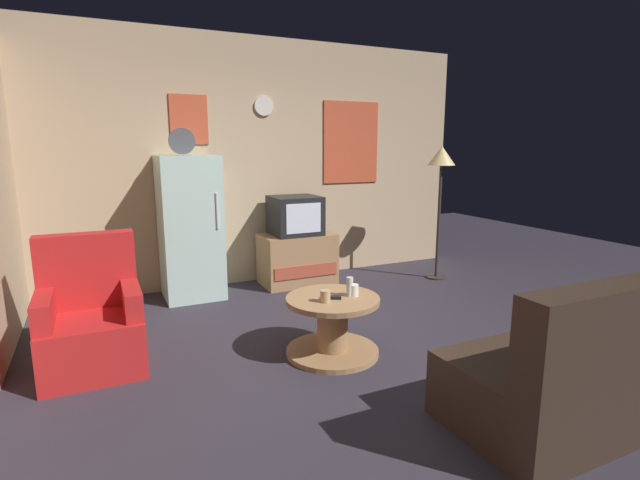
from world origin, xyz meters
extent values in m
plane|color=#2D2833|center=(0.00, 0.00, 0.00)|extent=(12.00, 12.00, 0.00)
cube|color=tan|center=(0.00, 2.45, 1.40)|extent=(5.20, 0.10, 2.80)
cube|color=#C64C2D|center=(1.14, 2.39, 1.63)|extent=(0.76, 0.02, 1.00)
cube|color=#C64C2D|center=(-0.84, 2.39, 1.87)|extent=(0.40, 0.02, 0.52)
cylinder|color=silver|center=(0.00, 2.39, 2.04)|extent=(0.22, 0.03, 0.22)
cube|color=silver|center=(-0.94, 2.09, 0.75)|extent=(0.60, 0.60, 1.50)
cylinder|color=silver|center=(-0.72, 1.79, 0.95)|extent=(0.02, 0.02, 0.36)
cylinder|color=#4C4C51|center=(-0.99, 2.01, 1.64)|extent=(0.26, 0.04, 0.26)
cube|color=#9E754C|center=(0.26, 2.07, 0.29)|extent=(0.84, 0.52, 0.59)
cube|color=#AD4733|center=(0.26, 1.81, 0.21)|extent=(0.76, 0.01, 0.14)
cube|color=black|center=(0.24, 2.07, 0.81)|extent=(0.54, 0.50, 0.44)
cube|color=silver|center=(0.24, 1.82, 0.81)|extent=(0.41, 0.01, 0.33)
cylinder|color=#332D28|center=(1.89, 1.55, 0.01)|extent=(0.24, 0.24, 0.02)
cylinder|color=#332D28|center=(1.89, 1.55, 0.70)|extent=(0.04, 0.04, 1.40)
cone|color=#F2D18C|center=(1.89, 1.55, 1.48)|extent=(0.32, 0.32, 0.22)
cylinder|color=#9E754C|center=(-0.25, 0.14, 0.02)|extent=(0.72, 0.72, 0.04)
cylinder|color=#9E754C|center=(-0.25, 0.14, 0.23)|extent=(0.24, 0.24, 0.42)
cylinder|color=#9E754C|center=(-0.25, 0.14, 0.44)|extent=(0.72, 0.72, 0.04)
cylinder|color=silver|center=(-0.12, 0.11, 0.54)|extent=(0.05, 0.05, 0.15)
cylinder|color=silver|center=(-0.08, 0.11, 0.51)|extent=(0.08, 0.08, 0.09)
cylinder|color=tan|center=(-0.35, 0.06, 0.51)|extent=(0.08, 0.08, 0.09)
cube|color=black|center=(-0.27, 0.11, 0.47)|extent=(0.15, 0.11, 0.02)
cube|color=red|center=(-1.92, 0.65, 0.20)|extent=(0.68, 0.68, 0.40)
cube|color=red|center=(-1.92, 0.91, 0.68)|extent=(0.68, 0.16, 0.56)
cube|color=red|center=(-2.20, 0.65, 0.50)|extent=(0.12, 0.60, 0.20)
cube|color=red|center=(-1.64, 0.65, 0.50)|extent=(0.12, 0.60, 0.20)
cube|color=#38281E|center=(0.75, -1.23, 0.20)|extent=(1.70, 0.80, 0.40)
camera|label=1|loc=(-1.82, -2.97, 1.60)|focal=26.85mm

